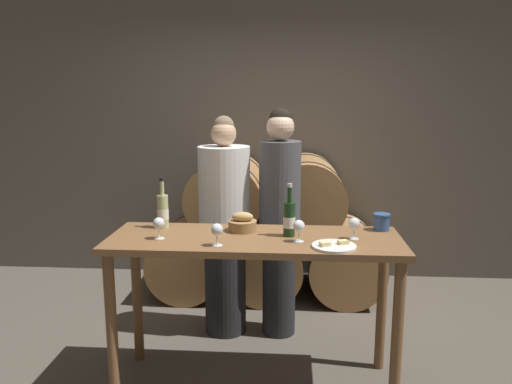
% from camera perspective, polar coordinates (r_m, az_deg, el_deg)
% --- Properties ---
extents(ground_plane, '(10.00, 10.00, 0.00)m').
position_cam_1_polar(ground_plane, '(3.36, -0.15, -20.93)').
color(ground_plane, '#564F44').
extents(stone_wall_back, '(10.00, 0.12, 3.20)m').
position_cam_1_polar(stone_wall_back, '(4.90, 1.60, 8.89)').
color(stone_wall_back, '#60594F').
rests_on(stone_wall_back, ground_plane).
extents(barrel_stack, '(2.06, 0.85, 1.25)m').
position_cam_1_polar(barrel_stack, '(4.52, 1.23, -4.64)').
color(barrel_stack, '#9E7042').
rests_on(barrel_stack, ground_plane).
extents(tasting_table, '(1.74, 0.60, 0.95)m').
position_cam_1_polar(tasting_table, '(3.02, -0.16, -7.83)').
color(tasting_table, brown).
rests_on(tasting_table, ground_plane).
extents(person_left, '(0.38, 0.38, 1.64)m').
position_cam_1_polar(person_left, '(3.71, -3.59, -4.00)').
color(person_left, '#232326').
rests_on(person_left, ground_plane).
extents(person_right, '(0.30, 0.30, 1.69)m').
position_cam_1_polar(person_right, '(3.66, 2.70, -3.24)').
color(person_right, '#232326').
rests_on(person_right, ground_plane).
extents(wine_bottle_red, '(0.07, 0.07, 0.32)m').
position_cam_1_polar(wine_bottle_red, '(2.97, 3.82, -3.05)').
color(wine_bottle_red, '#193819').
rests_on(wine_bottle_red, tasting_table).
extents(wine_bottle_white, '(0.07, 0.07, 0.32)m').
position_cam_1_polar(wine_bottle_white, '(3.21, -10.60, -2.12)').
color(wine_bottle_white, '#ADBC7F').
rests_on(wine_bottle_white, tasting_table).
extents(blue_crock, '(0.10, 0.10, 0.11)m').
position_cam_1_polar(blue_crock, '(3.20, 14.16, -3.24)').
color(blue_crock, '#335693').
rests_on(blue_crock, tasting_table).
extents(bread_basket, '(0.18, 0.18, 0.12)m').
position_cam_1_polar(bread_basket, '(3.10, -1.55, -3.63)').
color(bread_basket, olive).
rests_on(bread_basket, tasting_table).
extents(cheese_plate, '(0.25, 0.25, 0.04)m').
position_cam_1_polar(cheese_plate, '(2.81, 8.91, -6.10)').
color(cheese_plate, white).
rests_on(cheese_plate, tasting_table).
extents(wine_glass_far_left, '(0.07, 0.07, 0.13)m').
position_cam_1_polar(wine_glass_far_left, '(2.97, -11.06, -3.60)').
color(wine_glass_far_left, white).
rests_on(wine_glass_far_left, tasting_table).
extents(wine_glass_left, '(0.07, 0.07, 0.13)m').
position_cam_1_polar(wine_glass_left, '(2.79, -4.49, -4.38)').
color(wine_glass_left, white).
rests_on(wine_glass_left, tasting_table).
extents(wine_glass_center, '(0.07, 0.07, 0.13)m').
position_cam_1_polar(wine_glass_center, '(2.87, 4.91, -3.96)').
color(wine_glass_center, white).
rests_on(wine_glass_center, tasting_table).
extents(wine_glass_right, '(0.07, 0.07, 0.13)m').
position_cam_1_polar(wine_glass_right, '(2.97, 11.13, -3.61)').
color(wine_glass_right, white).
rests_on(wine_glass_right, tasting_table).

